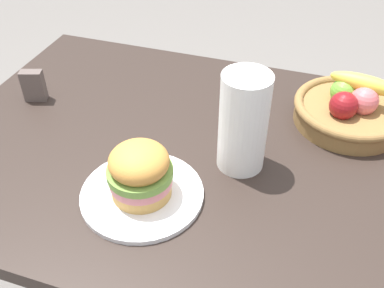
# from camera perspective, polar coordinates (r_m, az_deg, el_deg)

# --- Properties ---
(dining_table) EXTENTS (1.40, 0.90, 0.75)m
(dining_table) POSITION_cam_1_polar(r_m,az_deg,el_deg) (1.15, 3.12, -4.87)
(dining_table) COLOR #2D231E
(dining_table) RESTS_ON ground_plane
(plate) EXTENTS (0.27, 0.27, 0.01)m
(plate) POSITION_cam_1_polar(r_m,az_deg,el_deg) (0.98, -6.44, -6.45)
(plate) COLOR white
(plate) RESTS_ON dining_table
(sandwich) EXTENTS (0.14, 0.14, 0.13)m
(sandwich) POSITION_cam_1_polar(r_m,az_deg,el_deg) (0.93, -6.74, -3.54)
(sandwich) COLOR tan
(sandwich) RESTS_ON plate
(fruit_basket) EXTENTS (0.29, 0.29, 0.13)m
(fruit_basket) POSITION_cam_1_polar(r_m,az_deg,el_deg) (1.23, 19.71, 4.30)
(fruit_basket) COLOR olive
(fruit_basket) RESTS_ON dining_table
(paper_towel_roll) EXTENTS (0.11, 0.11, 0.24)m
(paper_towel_roll) POSITION_cam_1_polar(r_m,az_deg,el_deg) (0.98, 6.64, 2.76)
(paper_towel_roll) COLOR white
(paper_towel_roll) RESTS_ON dining_table
(napkin_holder) EXTENTS (0.07, 0.05, 0.09)m
(napkin_holder) POSITION_cam_1_polar(r_m,az_deg,el_deg) (1.32, -19.75, 7.10)
(napkin_holder) COLOR #594C47
(napkin_holder) RESTS_ON dining_table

